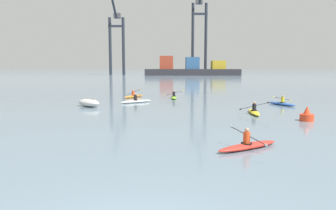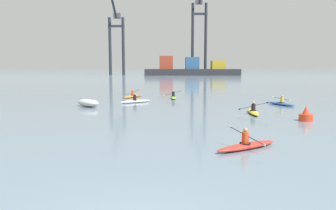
{
  "view_description": "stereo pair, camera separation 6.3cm",
  "coord_description": "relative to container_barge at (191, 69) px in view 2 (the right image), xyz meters",
  "views": [
    {
      "loc": [
        0.79,
        -6.03,
        3.6
      ],
      "look_at": [
        0.86,
        19.31,
        0.6
      ],
      "focal_mm": 35.17,
      "sensor_mm": 36.0,
      "label": 1
    },
    {
      "loc": [
        0.85,
        -6.03,
        3.6
      ],
      "look_at": [
        0.86,
        19.31,
        0.6
      ],
      "focal_mm": 35.17,
      "sensor_mm": 36.0,
      "label": 2
    }
  ],
  "objects": [
    {
      "name": "kayak_blue",
      "position": [
        1.49,
        -99.54,
        -2.24
      ],
      "size": [
        2.07,
        3.34,
        0.95
      ],
      "color": "#2856B2",
      "rests_on": "ground"
    },
    {
      "name": "gantry_crane_west_mid",
      "position": [
        4.21,
        11.49,
        17.05
      ],
      "size": [
        6.74,
        16.93,
        38.29
      ],
      "color": "#232833",
      "rests_on": "ground"
    },
    {
      "name": "gantry_crane_west",
      "position": [
        -30.37,
        8.38,
        13.61
      ],
      "size": [
        6.71,
        16.94,
        31.2
      ],
      "color": "#232833",
      "rests_on": "ground"
    },
    {
      "name": "container_barge",
      "position": [
        0.0,
        0.0,
        0.0
      ],
      "size": [
        36.94,
        8.31,
        7.55
      ],
      "color": "#28282D",
      "rests_on": "ground"
    },
    {
      "name": "capsized_dinghy",
      "position": [
        -16.14,
        -100.68,
        -2.06
      ],
      "size": [
        2.71,
        2.5,
        0.76
      ],
      "color": "beige",
      "rests_on": "ground"
    },
    {
      "name": "kayak_white",
      "position": [
        -12.22,
        -97.43,
        -2.24
      ],
      "size": [
        3.12,
        2.46,
        0.95
      ],
      "color": "silver",
      "rests_on": "ground"
    },
    {
      "name": "kayak_yellow",
      "position": [
        -2.54,
        -105.09,
        -2.24
      ],
      "size": [
        2.23,
        3.44,
        0.95
      ],
      "color": "yellow",
      "rests_on": "ground"
    },
    {
      "name": "kayak_orange",
      "position": [
        -13.02,
        -92.01,
        -2.24
      ],
      "size": [
        2.31,
        3.2,
        1.07
      ],
      "color": "orange",
      "rests_on": "ground"
    },
    {
      "name": "channel_buoy",
      "position": [
        0.12,
        -108.33,
        -2.05
      ],
      "size": [
        0.9,
        0.9,
        1.0
      ],
      "color": "red",
      "rests_on": "ground"
    },
    {
      "name": "kayak_red",
      "position": [
        -5.57,
        -115.75,
        -2.24
      ],
      "size": [
        3.19,
        2.34,
        0.95
      ],
      "color": "red",
      "rests_on": "ground"
    },
    {
      "name": "kayak_lime",
      "position": [
        -8.41,
        -93.19,
        -2.24
      ],
      "size": [
        2.22,
        3.4,
        0.97
      ],
      "color": "#7ABC2D",
      "rests_on": "ground"
    }
  ]
}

